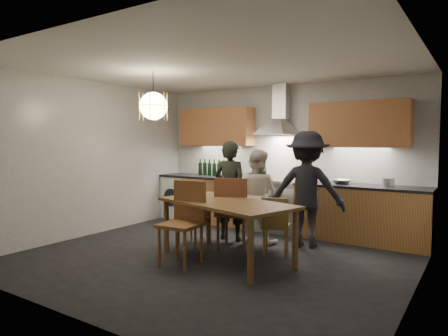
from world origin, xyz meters
The scene contains 17 objects.
ground centered at (0.00, 0.00, 0.00)m, with size 5.00×5.00×0.00m, color black.
room_shell centered at (0.00, 0.00, 1.71)m, with size 5.02×4.52×2.61m.
counter_run centered at (0.02, 1.95, 0.45)m, with size 5.00×0.62×0.90m.
range_stove centered at (0.00, 1.94, 0.44)m, with size 0.90×0.60×0.92m.
wall_fixtures centered at (0.00, 2.07, 1.87)m, with size 4.30×0.54×1.10m.
pendant_lamp centered at (-1.00, -0.10, 2.10)m, with size 0.43×0.43×0.70m.
dining_table centered at (0.22, -0.04, 0.70)m, with size 2.07×1.42×0.79m.
chair_back_left centered at (-0.64, 0.29, 0.50)m, with size 0.40×0.40×0.87m.
chair_back_mid centered at (0.03, 0.44, 0.61)m, with size 0.58×0.58×1.06m.
chair_back_right centered at (0.67, 0.54, 0.47)m, with size 0.47×0.47×0.82m.
chair_front centered at (-0.17, -0.42, 0.61)m, with size 0.52×0.52×1.07m.
person_left centered at (-0.31, 0.92, 0.80)m, with size 0.58×0.38×1.59m, color black.
person_mid centered at (0.09, 1.04, 0.73)m, with size 0.71×0.55×1.46m, color silver.
person_right centered at (0.85, 1.23, 0.87)m, with size 1.12×0.65×1.74m, color black.
mixing_bowl centered at (1.16, 1.95, 0.94)m, with size 0.30×0.30×0.07m, color silver.
stock_pot centered at (1.86, 1.97, 0.96)m, with size 0.18×0.18×0.12m, color #BAB9BD.
wine_bottles centered at (-1.35, 2.04, 1.06)m, with size 0.88×0.08×0.32m.
Camera 1 is at (3.07, -4.44, 1.60)m, focal length 32.00 mm.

